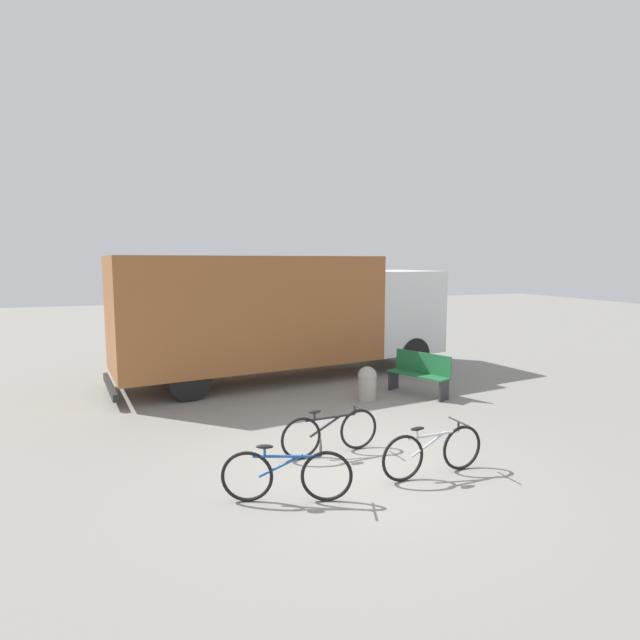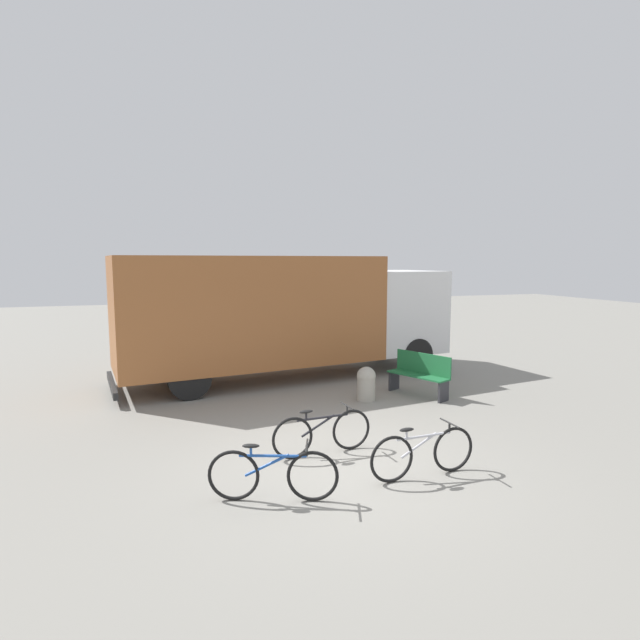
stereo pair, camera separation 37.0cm
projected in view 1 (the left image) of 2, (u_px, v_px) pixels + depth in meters
The scene contains 7 objects.
ground_plane at pixel (351, 465), 7.40m from camera, with size 60.00×60.00×0.00m, color gray.
delivery_truck at pixel (284, 311), 12.74m from camera, with size 8.90×3.49×3.12m.
park_bench at pixel (420, 372), 11.24m from camera, with size 0.96×1.50×0.94m.
bicycle_near at pixel (287, 475), 6.23m from camera, with size 1.57×0.65×0.74m.
bicycle_middle at pixel (330, 432), 7.77m from camera, with size 1.65×0.44×0.74m.
bicycle_far at pixel (433, 451), 6.99m from camera, with size 1.65×0.44×0.74m.
bollard_near_bench at pixel (367, 382), 10.78m from camera, with size 0.41×0.41×0.74m.
Camera 1 is at (-2.85, -6.51, 3.01)m, focal length 28.00 mm.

